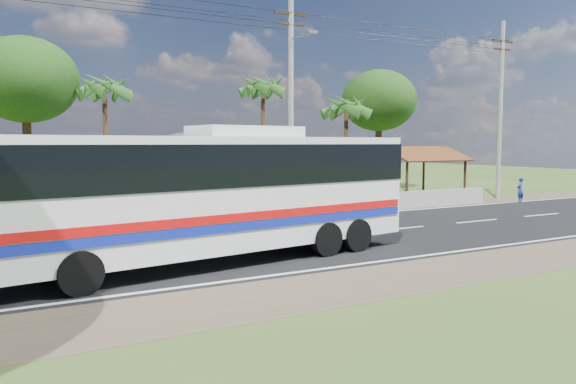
# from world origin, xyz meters

# --- Properties ---
(ground) EXTENTS (120.00, 120.00, 0.00)m
(ground) POSITION_xyz_m (0.00, 0.00, 0.00)
(ground) COLOR #2F4D1B
(ground) RESTS_ON ground
(road) EXTENTS (120.00, 16.00, 0.03)m
(road) POSITION_xyz_m (0.00, 0.00, 0.01)
(road) COLOR black
(road) RESTS_ON ground
(house) EXTENTS (12.40, 10.00, 5.00)m
(house) POSITION_xyz_m (1.00, 13.00, 2.64)
(house) COLOR tan
(house) RESTS_ON ground
(waiting_shed) EXTENTS (5.20, 4.48, 3.35)m
(waiting_shed) POSITION_xyz_m (13.00, 8.50, 2.73)
(waiting_shed) COLOR #352413
(waiting_shed) RESTS_ON ground
(concrete_barrier) EXTENTS (7.00, 0.30, 0.90)m
(concrete_barrier) POSITION_xyz_m (12.00, 5.60, 0.45)
(concrete_barrier) COLOR #9E9E99
(concrete_barrier) RESTS_ON ground
(utility_poles) EXTENTS (32.80, 2.22, 11.00)m
(utility_poles) POSITION_xyz_m (2.67, 6.49, 5.77)
(utility_poles) COLOR #9E9E99
(utility_poles) RESTS_ON ground
(palm_near) EXTENTS (2.80, 2.80, 6.70)m
(palm_near) POSITION_xyz_m (9.50, 11.00, 5.71)
(palm_near) COLOR #47301E
(palm_near) RESTS_ON ground
(palm_mid) EXTENTS (2.80, 2.80, 8.20)m
(palm_mid) POSITION_xyz_m (6.00, 15.50, 7.16)
(palm_mid) COLOR #47301E
(palm_mid) RESTS_ON ground
(palm_far) EXTENTS (2.80, 2.80, 7.70)m
(palm_far) POSITION_xyz_m (-4.00, 16.00, 6.68)
(palm_far) COLOR #47301E
(palm_far) RESTS_ON ground
(tree_behind_house) EXTENTS (6.00, 6.00, 9.61)m
(tree_behind_house) POSITION_xyz_m (-8.00, 18.00, 7.12)
(tree_behind_house) COLOR #47301E
(tree_behind_house) RESTS_ON ground
(tree_behind_shed) EXTENTS (5.60, 5.60, 9.02)m
(tree_behind_shed) POSITION_xyz_m (16.00, 16.00, 6.68)
(tree_behind_shed) COLOR #47301E
(tree_behind_shed) RESTS_ON ground
(coach_bus) EXTENTS (13.29, 4.52, 4.05)m
(coach_bus) POSITION_xyz_m (-4.60, -2.40, 2.32)
(coach_bus) COLOR silver
(coach_bus) RESTS_ON ground
(motorcycle) EXTENTS (1.96, 0.88, 1.00)m
(motorcycle) POSITION_xyz_m (10.57, 7.36, 0.50)
(motorcycle) COLOR black
(motorcycle) RESTS_ON ground
(person) EXTENTS (0.64, 0.52, 1.52)m
(person) POSITION_xyz_m (17.50, 4.45, 0.76)
(person) COLOR navy
(person) RESTS_ON ground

